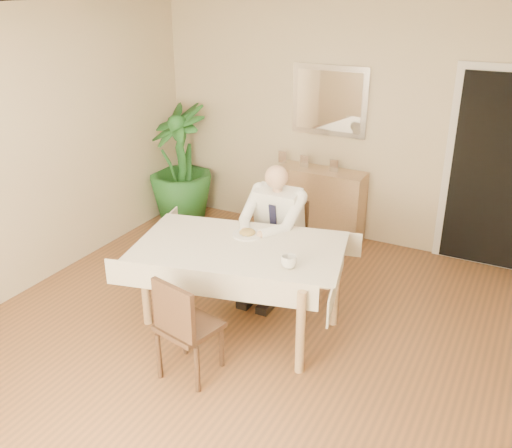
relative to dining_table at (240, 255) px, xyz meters
The scene contains 17 objects.
room 0.71m from the dining_table, 67.17° to the right, with size 5.00×5.02×2.60m.
doorway 2.76m from the dining_table, 52.33° to the left, with size 0.96×0.07×2.10m.
mirror 2.35m from the dining_table, 92.24° to the left, with size 0.86×0.04×0.76m.
dining_table is the anchor object (origin of this frame).
chair_far 0.90m from the dining_table, 90.00° to the left, with size 0.43×0.43×0.83m.
chair_near 0.85m from the dining_table, 90.84° to the right, with size 0.47×0.48×0.84m.
seated_man 0.59m from the dining_table, 90.00° to the left, with size 0.48×0.72×1.24m.
plate 0.23m from the dining_table, 100.35° to the left, with size 0.26×0.26×0.02m, color white.
food 0.24m from the dining_table, 100.35° to the left, with size 0.14×0.14×0.06m, color olive.
knife 0.18m from the dining_table, 89.06° to the left, with size 0.01×0.01×0.13m, color silver.
fork 0.20m from the dining_table, 118.00° to the left, with size 0.01×0.01×0.13m, color silver.
coffee_mug 0.56m from the dining_table, 17.59° to the right, with size 0.12×0.12×0.10m, color white.
sideboard 2.04m from the dining_table, 92.40° to the left, with size 1.01×0.34×0.81m, color #A8815B.
photo_frame_left 2.16m from the dining_table, 105.67° to the left, with size 0.10×0.02×0.14m, color silver.
photo_frame_center 2.07m from the dining_table, 98.18° to the left, with size 0.10×0.02×0.14m, color silver.
photo_frame_right 2.04m from the dining_table, 88.18° to the left, with size 0.10×0.02×0.14m, color silver.
potted_palm 2.54m from the dining_table, 135.73° to the left, with size 0.79×0.79×1.41m, color #1C521D.
Camera 1 is at (1.95, -3.39, 2.78)m, focal length 40.00 mm.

